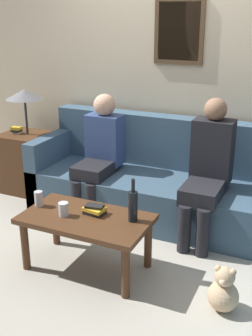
% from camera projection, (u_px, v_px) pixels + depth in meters
% --- Properties ---
extents(ground_plane, '(16.00, 16.00, 0.00)m').
position_uv_depth(ground_plane, '(138.00, 237.00, 3.71)').
color(ground_plane, '#ADA899').
extents(wall_back, '(9.00, 0.08, 2.60)m').
position_uv_depth(wall_back, '(179.00, 74.00, 4.08)').
color(wall_back, beige).
rests_on(wall_back, ground_plane).
extents(couch_main, '(2.45, 0.85, 0.92)m').
position_uv_depth(couch_main, '(160.00, 184.00, 4.05)').
color(couch_main, '#385166').
rests_on(couch_main, ground_plane).
extents(coffee_table, '(0.96, 0.53, 0.44)m').
position_uv_depth(coffee_table, '(86.00, 225.00, 3.15)').
color(coffee_table, '#4C2D19').
rests_on(coffee_table, ground_plane).
extents(side_table_with_lamp, '(0.48, 0.46, 1.12)m').
position_uv_depth(side_table_with_lamp, '(26.00, 156.00, 4.59)').
color(side_table_with_lamp, '#4C2D19').
rests_on(side_table_with_lamp, ground_plane).
extents(wine_bottle, '(0.07, 0.07, 0.33)m').
position_uv_depth(wine_bottle, '(133.00, 205.00, 3.02)').
color(wine_bottle, black).
rests_on(wine_bottle, coffee_table).
extents(drinking_glass, '(0.07, 0.07, 0.10)m').
position_uv_depth(drinking_glass, '(64.00, 209.00, 3.13)').
color(drinking_glass, silver).
rests_on(drinking_glass, coffee_table).
extents(book_stack, '(0.17, 0.14, 0.07)m').
position_uv_depth(book_stack, '(95.00, 210.00, 3.16)').
color(book_stack, black).
rests_on(book_stack, coffee_table).
extents(soda_can, '(0.07, 0.07, 0.12)m').
position_uv_depth(soda_can, '(39.00, 199.00, 3.28)').
color(soda_can, '#BCBCC1').
rests_on(soda_can, coffee_table).
extents(person_left, '(0.34, 0.60, 1.15)m').
position_uv_depth(person_left, '(100.00, 151.00, 4.03)').
color(person_left, black).
rests_on(person_left, ground_plane).
extents(person_right, '(0.34, 0.65, 1.20)m').
position_uv_depth(person_right, '(208.00, 167.00, 3.56)').
color(person_right, black).
rests_on(person_right, ground_plane).
extents(teddy_bear, '(0.21, 0.21, 0.33)m').
position_uv_depth(teddy_bear, '(223.00, 291.00, 2.76)').
color(teddy_bear, tan).
rests_on(teddy_bear, ground_plane).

